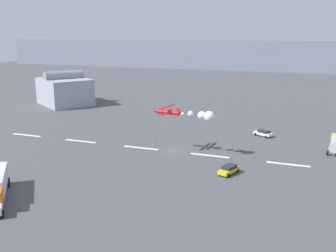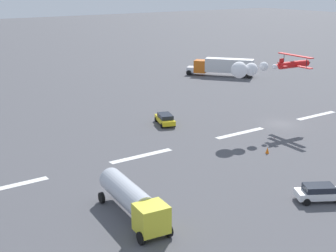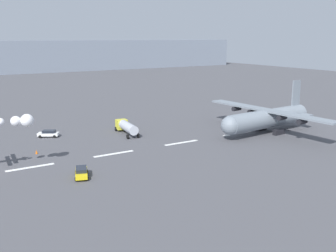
# 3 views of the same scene
# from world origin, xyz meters

# --- Properties ---
(ground_plane) EXTENTS (440.00, 440.00, 0.00)m
(ground_plane) POSITION_xyz_m (0.00, 0.00, 0.00)
(ground_plane) COLOR #4C4C51
(ground_plane) RESTS_ON ground
(runway_stripe_4) EXTENTS (8.00, 0.90, 0.01)m
(runway_stripe_4) POSITION_xyz_m (-7.63, 0.00, 0.01)
(runway_stripe_4) COLOR white
(runway_stripe_4) RESTS_ON ground
(runway_stripe_5) EXTENTS (8.00, 0.90, 0.01)m
(runway_stripe_5) POSITION_xyz_m (7.63, 0.00, 0.01)
(runway_stripe_5) COLOR white
(runway_stripe_5) RESTS_ON ground
(runway_stripe_6) EXTENTS (8.00, 0.90, 0.01)m
(runway_stripe_6) POSITION_xyz_m (22.89, 0.00, 0.01)
(runway_stripe_6) COLOR white
(runway_stripe_6) RESTS_ON ground
(runway_stripe_7) EXTENTS (8.00, 0.90, 0.01)m
(runway_stripe_7) POSITION_xyz_m (38.15, 0.00, 0.01)
(runway_stripe_7) COLOR white
(runway_stripe_7) RESTS_ON ground
(stunt_biplane_red) EXTENTS (13.38, 6.11, 2.33)m
(stunt_biplane_red) POSITION_xyz_m (4.37, -0.38, 8.30)
(stunt_biplane_red) COLOR red
(semi_truck_orange) EXTENTS (10.89, 12.57, 3.70)m
(semi_truck_orange) POSITION_xyz_m (-16.73, -31.82, 2.12)
(semi_truck_orange) COLOR silver
(semi_truck_orange) RESTS_ON ground
(fuel_tanker_truck) EXTENTS (3.67, 9.67, 2.90)m
(fuel_tanker_truck) POSITION_xyz_m (31.54, 12.58, 1.75)
(fuel_tanker_truck) COLOR yellow
(fuel_tanker_truck) RESTS_ON ground
(followme_car_yellow) EXTENTS (3.17, 4.89, 1.52)m
(followme_car_yellow) POSITION_xyz_m (13.47, -9.02, 0.81)
(followme_car_yellow) COLOR yellow
(followme_car_yellow) RESTS_ON ground
(airport_staff_sedan) EXTENTS (4.75, 3.80, 1.52)m
(airport_staff_sedan) POSITION_xyz_m (15.77, 19.25, 0.81)
(airport_staff_sedan) COLOR white
(airport_staff_sedan) RESTS_ON ground
(traffic_cone_far) EXTENTS (0.44, 0.44, 0.75)m
(traffic_cone_far) POSITION_xyz_m (10.43, 7.55, 0.38)
(traffic_cone_far) COLOR orange
(traffic_cone_far) RESTS_ON ground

